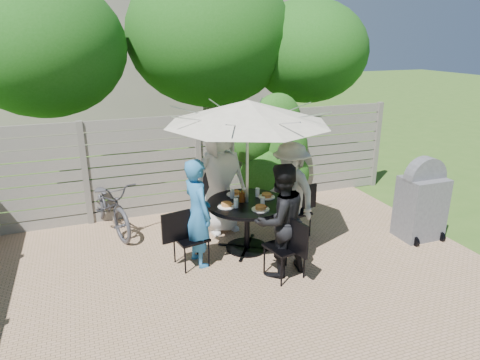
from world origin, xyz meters
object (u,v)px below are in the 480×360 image
object	(u,v)px
person_left	(198,213)
glass_right	(257,192)
chair_right	(296,221)
glass_front	(263,202)
chair_left	(190,249)
umbrella	(248,112)
plate_back	(235,193)
glass_left	(236,203)
chair_front	(285,259)
syrup_jug	(242,197)
patio_table	(247,217)
coffee_cup	(245,193)
bicycle	(109,205)
chair_back	(217,212)
person_back	(220,178)
person_front	(280,221)
plate_front	(261,208)
plate_right	(267,196)
person_right	(290,191)
bbq_grill	(421,202)
plate_left	(226,205)
glass_back	(232,194)

from	to	relation	value
person_left	glass_right	size ratio (longest dim) A/B	11.43
chair_right	glass_front	size ratio (longest dim) A/B	6.11
chair_left	umbrella	bearing A→B (deg)	0.13
umbrella	glass_right	distance (m)	1.32
plate_back	glass_left	bearing A→B (deg)	-107.81
chair_front	syrup_jug	world-z (taller)	syrup_jug
patio_table	syrup_jug	distance (m)	0.33
coffee_cup	bicycle	bearing A→B (deg)	148.39
chair_left	bicycle	bearing A→B (deg)	109.70
chair_back	glass_right	bearing A→B (deg)	11.53
person_back	glass_right	xyz separation A→B (m)	(0.40, -0.66, -0.08)
person_front	chair_right	xyz separation A→B (m)	(0.78, 1.00, -0.55)
syrup_jug	glass_right	bearing A→B (deg)	21.11
plate_front	glass_left	bearing A→B (deg)	146.87
umbrella	glass_front	xyz separation A→B (m)	(0.15, -0.23, -1.29)
chair_front	coffee_cup	distance (m)	1.32
glass_front	plate_right	bearing A→B (deg)	56.87
chair_left	person_right	xyz separation A→B (m)	(1.76, 0.35, 0.54)
umbrella	person_front	size ratio (longest dim) A/B	1.76
umbrella	person_front	xyz separation A→B (m)	(0.16, -0.81, -1.35)
glass_right	syrup_jug	distance (m)	0.32
plate_front	person_back	bearing A→B (deg)	101.37
person_left	plate_right	size ratio (longest dim) A/B	6.15
chair_left	glass_left	xyz separation A→B (m)	(0.71, 0.04, 0.60)
umbrella	person_back	world-z (taller)	umbrella
umbrella	chair_back	distance (m)	2.12
plate_right	bbq_grill	bearing A→B (deg)	-15.11
plate_left	glass_back	size ratio (longest dim) A/B	1.86
patio_table	person_front	size ratio (longest dim) A/B	0.89
plate_left	plate_right	world-z (taller)	same
chair_right	coffee_cup	xyz separation A→B (m)	(-0.89, 0.05, 0.60)
plate_left	glass_back	world-z (taller)	glass_back
person_back	chair_right	size ratio (longest dim) A/B	2.21
glass_front	glass_right	world-z (taller)	same
person_right	glass_front	distance (m)	0.77
chair_back	person_front	world-z (taller)	person_front
person_front	glass_left	distance (m)	0.77
umbrella	person_left	xyz separation A→B (m)	(-0.81, -0.16, -1.36)
chair_front	bbq_grill	distance (m)	2.66
person_left	bicycle	size ratio (longest dim) A/B	0.90
person_front	umbrella	bearing A→B (deg)	-90.00
plate_right	glass_right	distance (m)	0.15
person_left	chair_front	distance (m)	1.37
person_front	plate_front	bearing A→B (deg)	-90.00
person_back	glass_front	distance (m)	1.10
plate_left	glass_back	bearing A→B (deg)	56.87
glass_back	glass_left	world-z (taller)	same
glass_back	chair_right	bearing A→B (deg)	-2.31
umbrella	bbq_grill	size ratio (longest dim) A/B	2.05
coffee_cup	plate_right	bearing A→B (deg)	-28.87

